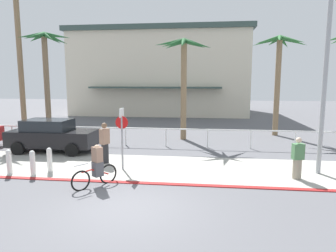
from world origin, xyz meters
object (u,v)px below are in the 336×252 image
object	(u,v)px
streetlight_curb	(328,64)
car_black_1	(52,135)
pedestrian_0	(105,144)
bollard_1	(9,162)
palm_tree_0	(18,24)
cyclist_red_0	(96,167)
stop_sign_bike_lane	(122,130)
bollard_2	(33,163)
palm_tree_3	(278,60)
pedestrian_1	(298,160)
palm_tree_2	(183,61)
bollard_0	(50,159)
palm_tree_1	(46,55)

from	to	relation	value
streetlight_curb	car_black_1	xyz separation A→B (m)	(-12.34, 2.54, -3.41)
car_black_1	pedestrian_0	xyz separation A→B (m)	(3.44, -1.84, -0.01)
car_black_1	bollard_1	bearing A→B (deg)	-86.54
streetlight_curb	palm_tree_0	size ratio (longest dim) A/B	0.75
bollard_1	cyclist_red_0	bearing A→B (deg)	-12.59
stop_sign_bike_lane	bollard_2	world-z (taller)	stop_sign_bike_lane
bollard_2	palm_tree_0	world-z (taller)	palm_tree_0
bollard_2	cyclist_red_0	size ratio (longest dim) A/B	0.67
palm_tree_3	pedestrian_1	world-z (taller)	palm_tree_3
pedestrian_1	cyclist_red_0	bearing A→B (deg)	-167.11
palm_tree_2	palm_tree_3	distance (m)	6.47
car_black_1	pedestrian_0	world-z (taller)	pedestrian_0
stop_sign_bike_lane	bollard_1	world-z (taller)	stop_sign_bike_lane
palm_tree_2	stop_sign_bike_lane	bearing A→B (deg)	-105.85
bollard_0	palm_tree_3	xyz separation A→B (m)	(10.91, 9.81, 4.52)
streetlight_curb	stop_sign_bike_lane	bearing A→B (deg)	-178.75
palm_tree_0	palm_tree_2	xyz separation A→B (m)	(11.44, -1.27, -2.67)
streetlight_curb	palm_tree_3	size ratio (longest dim) A/B	1.14
palm_tree_3	pedestrian_0	xyz separation A→B (m)	(-9.11, -8.27, -4.18)
palm_tree_1	palm_tree_2	size ratio (longest dim) A/B	1.10
stop_sign_bike_lane	bollard_1	size ratio (longest dim) A/B	2.56
streetlight_curb	palm_tree_2	size ratio (longest dim) A/B	1.21
bollard_2	palm_tree_3	size ratio (longest dim) A/B	0.15
palm_tree_0	pedestrian_1	size ratio (longest dim) A/B	6.28
bollard_0	bollard_2	bearing A→B (deg)	-126.00
car_black_1	pedestrian_0	bearing A→B (deg)	-28.16
palm_tree_3	pedestrian_0	world-z (taller)	palm_tree_3
bollard_2	bollard_1	bearing A→B (deg)	178.16
streetlight_curb	palm_tree_3	distance (m)	9.00
palm_tree_0	palm_tree_3	size ratio (longest dim) A/B	1.52
stop_sign_bike_lane	bollard_1	bearing A→B (deg)	-164.42
bollard_1	car_black_1	size ratio (longest dim) A/B	0.23
palm_tree_2	car_black_1	xyz separation A→B (m)	(-6.46, -4.26, -3.97)
car_black_1	bollard_2	bearing A→B (deg)	-72.48
bollard_2	pedestrian_0	world-z (taller)	pedestrian_0
palm_tree_0	pedestrian_1	distance (m)	19.63
bollard_0	palm_tree_1	xyz separation A→B (m)	(-4.32, 8.14, 4.80)
bollard_0	car_black_1	xyz separation A→B (m)	(-1.64, 3.38, 0.35)
palm_tree_2	palm_tree_3	xyz separation A→B (m)	(6.09, 2.17, 0.20)
bollard_0	bollard_2	xyz separation A→B (m)	(-0.40, -0.55, 0.00)
stop_sign_bike_lane	palm_tree_1	size ratio (longest dim) A/B	0.37
stop_sign_bike_lane	cyclist_red_0	distance (m)	2.30
bollard_2	pedestrian_0	distance (m)	3.05
bollard_0	palm_tree_1	bearing A→B (deg)	117.95
pedestrian_0	streetlight_curb	bearing A→B (deg)	-4.48
palm_tree_2	palm_tree_0	bearing A→B (deg)	173.68
palm_tree_2	cyclist_red_0	world-z (taller)	palm_tree_2
bollard_1	pedestrian_0	distance (m)	3.82
streetlight_curb	palm_tree_1	bearing A→B (deg)	154.09
streetlight_curb	palm_tree_2	world-z (taller)	streetlight_curb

